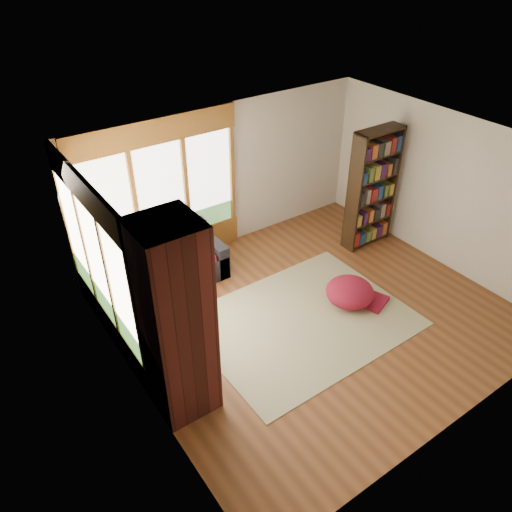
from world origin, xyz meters
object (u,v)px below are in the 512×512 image
dog_tan (160,246)px  dog_brindle (143,296)px  sectional_sofa (146,287)px  pouf (350,291)px  area_rug (303,321)px  bookshelf (372,189)px  brick_chimney (176,323)px

dog_tan → dog_brindle: 1.17m
sectional_sofa → pouf: (2.60, -1.81, -0.09)m
sectional_sofa → area_rug: sectional_sofa is taller
bookshelf → dog_tan: bookshelf is taller
sectional_sofa → bookshelf: bearing=-5.5°
dog_brindle → bookshelf: bearing=-104.1°
area_rug → dog_brindle: bearing=154.2°
pouf → bookshelf: bearing=37.2°
brick_chimney → dog_tan: (0.82, 2.23, -0.48)m
brick_chimney → pouf: size_ratio=3.46×
area_rug → dog_tan: 2.48m
area_rug → bookshelf: (2.37, 1.07, 1.09)m
brick_chimney → area_rug: brick_chimney is taller
dog_tan → dog_brindle: size_ratio=1.24×
bookshelf → pouf: bookshelf is taller
sectional_sofa → pouf: sectional_sofa is taller
pouf → sectional_sofa: bearing=145.2°
dog_brindle → area_rug: bearing=-131.0°
sectional_sofa → dog_brindle: dog_brindle is taller
brick_chimney → dog_brindle: (0.12, 1.30, -0.54)m
brick_chimney → dog_brindle: brick_chimney is taller
sectional_sofa → area_rug: bearing=-41.6°
area_rug → bookshelf: bearing=24.3°
brick_chimney → dog_brindle: size_ratio=2.85×
pouf → dog_brindle: (-2.92, 1.06, 0.55)m
pouf → brick_chimney: bearing=-175.5°
dog_tan → dog_brindle: dog_tan is taller
brick_chimney → dog_tan: bearing=69.8°
area_rug → pouf: size_ratio=4.14×
sectional_sofa → dog_tan: 0.66m
brick_chimney → area_rug: bearing=8.1°
area_rug → pouf: (0.88, -0.07, 0.21)m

